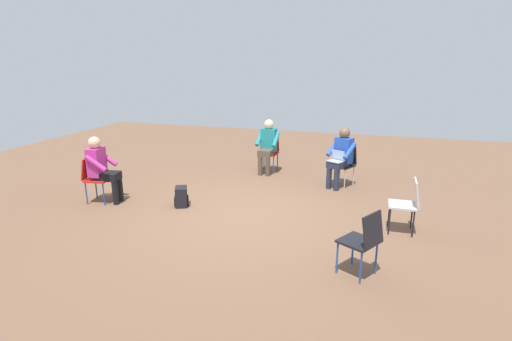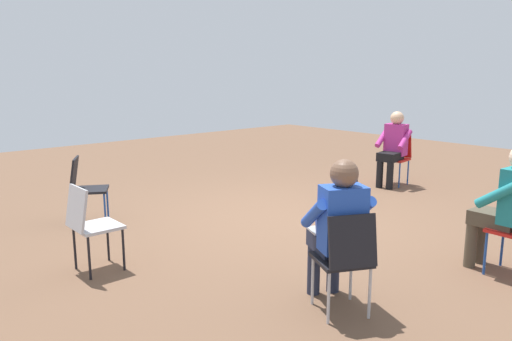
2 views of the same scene
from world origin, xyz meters
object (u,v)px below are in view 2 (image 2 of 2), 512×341
at_px(chair_southwest, 345,256).
at_px(person_with_laptop, 337,225).
at_px(person_in_magenta, 393,145).
at_px(chair_northwest, 85,185).
at_px(chair_east, 397,155).
at_px(backpack_near_laptop_user, 346,193).
at_px(person_in_teal, 507,202).
at_px(chair_west, 90,222).

distance_m(chair_southwest, person_with_laptop, 0.26).
bearing_deg(person_in_magenta, chair_southwest, 110.79).
distance_m(chair_northwest, person_with_laptop, 3.58).
bearing_deg(chair_east, person_in_magenta, 90.00).
xyz_separation_m(chair_east, chair_southwest, (-4.34, -2.39, 0.00)).
distance_m(chair_southwest, chair_northwest, 3.72).
xyz_separation_m(chair_east, person_in_magenta, (-0.16, -0.03, 0.20)).
xyz_separation_m(chair_northwest, person_in_magenta, (4.72, -1.31, 0.20)).
bearing_deg(person_with_laptop, backpack_near_laptop_user, 64.08).
xyz_separation_m(chair_northwest, person_in_teal, (2.34, -4.12, 0.20)).
bearing_deg(chair_southwest, person_in_magenta, 56.41).
bearing_deg(person_in_magenta, chair_east, -90.00).
relative_size(person_with_laptop, person_in_teal, 1.00).
height_order(chair_east, person_in_magenta, person_in_magenta).
bearing_deg(chair_southwest, chair_east, 55.73).
xyz_separation_m(person_in_teal, backpack_near_laptop_user, (0.90, 2.59, -0.54)).
bearing_deg(person_in_magenta, chair_northwest, 65.75).
xyz_separation_m(chair_west, person_in_teal, (2.93, -2.59, 0.20)).
height_order(chair_east, backpack_near_laptop_user, chair_east).
height_order(chair_southwest, person_with_laptop, person_with_laptop).
height_order(chair_west, person_in_magenta, person_in_magenta).
xyz_separation_m(chair_northwest, person_with_laptop, (0.62, -3.53, 0.20)).
bearing_deg(person_in_magenta, person_in_teal, 131.07).
distance_m(chair_east, person_with_laptop, 4.82).
height_order(chair_northwest, chair_west, same).
bearing_deg(person_in_teal, backpack_near_laptop_user, 72.81).
height_order(chair_northwest, person_in_teal, person_in_teal).
xyz_separation_m(chair_west, person_in_magenta, (5.30, 0.22, 0.20)).
xyz_separation_m(chair_east, person_in_teal, (-2.54, -2.84, 0.20)).
xyz_separation_m(person_with_laptop, person_in_magenta, (4.10, 2.22, 0.00)).
height_order(chair_northwest, person_in_magenta, person_in_magenta).
bearing_deg(person_with_laptop, person_in_magenta, 55.25).
distance_m(chair_northwest, backpack_near_laptop_user, 3.60).
height_order(chair_west, person_in_teal, person_in_teal).
bearing_deg(person_with_laptop, chair_northwest, 126.78).
bearing_deg(chair_east, chair_southwest, 110.10).
height_order(chair_southwest, chair_northwest, same).
bearing_deg(person_with_laptop, chair_southwest, -90.00).
distance_m(chair_east, person_in_magenta, 0.26).
relative_size(chair_east, chair_southwest, 1.00).
relative_size(chair_northwest, person_in_magenta, 0.69).
relative_size(chair_west, person_in_magenta, 0.69).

